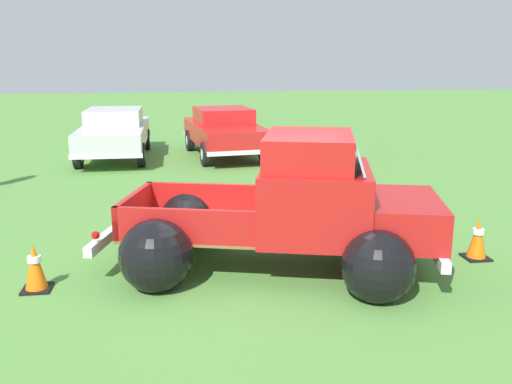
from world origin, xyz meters
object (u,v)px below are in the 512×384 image
Objects in this scene: vintage_pickup_truck at (296,217)px; lane_cone_1 at (478,238)px; lane_cone_0 at (35,267)px; show_car_0 at (115,131)px; show_car_1 at (224,130)px.

vintage_pickup_truck is 7.87× the size of lane_cone_1.
vintage_pickup_truck is 7.87× the size of lane_cone_0.
show_car_0 is 7.30× the size of lane_cone_1.
show_car_0 is at bearing 89.75° from lane_cone_0.
lane_cone_0 is (-3.45, -0.28, -0.45)m from vintage_pickup_truck.
show_car_0 is 7.30× the size of lane_cone_0.
vintage_pickup_truck is 9.95m from show_car_0.
lane_cone_1 is at bearing 2.46° from lane_cone_0.
vintage_pickup_truck reaches higher than show_car_0.
lane_cone_0 is (-3.25, -9.45, -0.47)m from show_car_1.
show_car_0 is 1.05× the size of show_car_1.
vintage_pickup_truck is at bearing 4.61° from lane_cone_0.
lane_cone_1 is (6.20, 0.27, 0.00)m from lane_cone_0.
show_car_0 is at bearing -100.70° from show_car_1.
show_car_0 is at bearing 123.33° from lane_cone_1.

